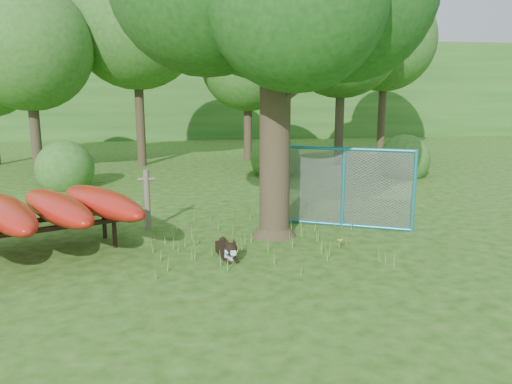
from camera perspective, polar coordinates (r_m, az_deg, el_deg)
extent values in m
plane|color=#204A0E|center=(9.33, -0.19, -7.55)|extent=(80.00, 80.00, 0.00)
cylinder|color=#342A1C|center=(10.32, 2.19, 8.47)|extent=(0.80, 0.80, 4.99)
cone|color=#342A1C|center=(10.69, 2.10, -3.64)|extent=(1.20, 1.20, 0.50)
cylinder|color=#342A1C|center=(10.25, 5.62, 12.30)|extent=(1.42, 0.25, 1.06)
cylinder|color=#342A1C|center=(10.59, -0.39, 14.50)|extent=(0.91, 0.97, 1.02)
cylinder|color=brown|center=(11.25, -12.32, -0.90)|extent=(0.13, 0.13, 1.35)
cylinder|color=brown|center=(11.16, -12.43, 1.43)|extent=(0.37, 0.09, 0.07)
cylinder|color=black|center=(10.23, -15.85, -4.68)|extent=(0.11, 0.11, 0.54)
cylinder|color=black|center=(10.94, -16.94, -3.69)|extent=(0.11, 0.11, 0.54)
cube|color=black|center=(9.90, -23.77, -4.05)|extent=(3.00, 1.37, 0.09)
cube|color=black|center=(10.62, -24.35, -3.07)|extent=(3.00, 1.37, 0.09)
ellipsoid|color=red|center=(10.15, -26.61, -2.17)|extent=(2.25, 3.18, 0.52)
ellipsoid|color=red|center=(10.25, -21.83, -1.63)|extent=(2.33, 3.15, 0.52)
ellipsoid|color=red|center=(10.42, -17.17, -1.10)|extent=(2.41, 3.11, 0.52)
cube|color=black|center=(9.45, -3.55, -6.64)|extent=(0.34, 0.65, 0.21)
cube|color=white|center=(9.21, -3.11, -7.19)|extent=(0.21, 0.16, 0.19)
sphere|color=black|center=(9.02, -2.85, -6.49)|extent=(0.23, 0.23, 0.23)
cube|color=white|center=(8.93, -2.66, -6.91)|extent=(0.11, 0.14, 0.08)
sphere|color=white|center=(8.99, -3.25, -6.78)|extent=(0.11, 0.11, 0.11)
sphere|color=white|center=(9.03, -2.39, -6.70)|extent=(0.11, 0.11, 0.11)
cone|color=black|center=(9.00, -3.30, -5.72)|extent=(0.08, 0.10, 0.11)
cone|color=black|center=(9.03, -2.54, -5.65)|extent=(0.11, 0.12, 0.11)
cylinder|color=black|center=(9.09, -3.36, -7.81)|extent=(0.11, 0.27, 0.06)
cylinder|color=black|center=(9.13, -2.40, -7.71)|extent=(0.11, 0.27, 0.06)
sphere|color=black|center=(9.74, -3.83, -5.54)|extent=(0.14, 0.14, 0.14)
torus|color=#1738B0|center=(9.10, -2.97, -6.68)|extent=(0.23, 0.10, 0.22)
cylinder|color=teal|center=(11.61, 2.48, 0.94)|extent=(0.11, 0.11, 1.82)
cylinder|color=teal|center=(11.34, 9.93, 0.51)|extent=(0.11, 0.11, 1.82)
cylinder|color=teal|center=(11.26, 17.60, 0.06)|extent=(0.11, 0.11, 1.82)
cylinder|color=teal|center=(11.20, 10.08, 4.88)|extent=(2.78, 1.34, 0.07)
cylinder|color=teal|center=(11.53, 9.78, -3.68)|extent=(2.78, 1.34, 0.07)
plane|color=gray|center=(11.34, 9.93, 0.51)|extent=(2.75, 1.28, 3.03)
cylinder|color=#51892D|center=(9.89, 9.54, -5.99)|extent=(0.02, 0.02, 0.20)
sphere|color=yellow|center=(9.86, 9.56, -5.44)|extent=(0.04, 0.04, 0.04)
sphere|color=yellow|center=(9.87, 9.79, -5.36)|extent=(0.04, 0.04, 0.04)
sphere|color=yellow|center=(9.89, 9.38, -5.44)|extent=(0.04, 0.04, 0.04)
sphere|color=yellow|center=(9.83, 9.67, -5.50)|extent=(0.04, 0.04, 0.04)
sphere|color=yellow|center=(9.84, 9.44, -5.42)|extent=(0.04, 0.04, 0.04)
cylinder|color=#342A1C|center=(19.49, -24.03, 7.83)|extent=(0.36, 0.36, 4.20)
sphere|color=#285E1E|center=(19.51, -24.63, 14.86)|extent=(4.40, 4.40, 4.40)
cylinder|color=#342A1C|center=(20.81, -13.19, 10.16)|extent=(0.36, 0.36, 5.25)
sphere|color=#285E1E|center=(20.96, -13.59, 18.38)|extent=(5.20, 5.20, 5.20)
cylinder|color=#342A1C|center=(21.92, -0.94, 8.69)|extent=(0.36, 0.36, 3.85)
sphere|color=#285E1E|center=(21.92, -0.96, 14.45)|extent=(4.00, 4.00, 4.00)
cylinder|color=#342A1C|center=(20.69, 9.56, 9.62)|extent=(0.36, 0.36, 4.76)
sphere|color=#285E1E|center=(20.78, 9.82, 17.13)|extent=(4.80, 4.80, 4.80)
cylinder|color=#342A1C|center=(24.53, 14.23, 9.89)|extent=(0.36, 0.36, 4.90)
sphere|color=#285E1E|center=(24.61, 14.57, 16.41)|extent=(4.60, 4.60, 4.60)
sphere|color=#285E1E|center=(16.95, -20.83, 0.47)|extent=(1.80, 1.80, 1.80)
sphere|color=#285E1E|center=(18.67, 16.47, 1.74)|extent=(1.80, 1.80, 1.80)
sphere|color=#285E1E|center=(18.27, 2.18, 2.00)|extent=(1.80, 1.80, 1.80)
cube|color=#285E1E|center=(36.75, -6.27, 11.52)|extent=(80.00, 12.00, 6.00)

